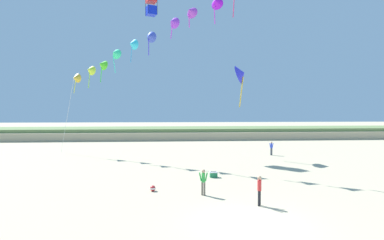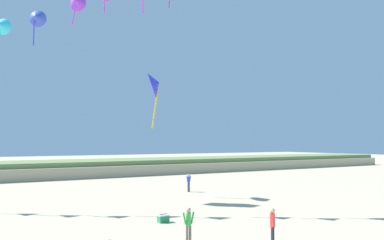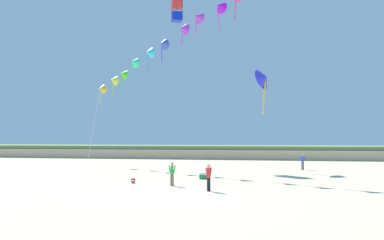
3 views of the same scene
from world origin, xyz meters
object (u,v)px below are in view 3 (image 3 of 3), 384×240
object	(u,v)px
person_near_left	(209,176)
large_kite_low_lead	(177,10)
beach_ball	(133,180)
beach_cooler	(203,176)
person_mid_center	(172,172)
person_near_right	(303,161)
large_kite_high_solo	(264,78)

from	to	relation	value
person_near_left	large_kite_low_lead	size ratio (longest dim) A/B	0.62
beach_ball	beach_cooler	bearing A→B (deg)	39.61
person_mid_center	large_kite_low_lead	xyz separation A→B (m)	(-4.33, 20.06, 17.39)
person_mid_center	beach_cooler	bearing A→B (deg)	74.70
person_near_left	person_near_right	size ratio (longest dim) A/B	1.02
person_near_right	beach_ball	bearing A→B (deg)	-131.18
person_mid_center	beach_ball	xyz separation A→B (m)	(-3.10, 1.14, -0.73)
person_near_left	large_kite_low_lead	distance (m)	29.11
person_near_right	beach_cooler	bearing A→B (deg)	-127.32
person_near_left	person_mid_center	bearing A→B (deg)	141.54
beach_cooler	person_near_left	bearing A→B (deg)	-78.15
person_near_right	beach_ball	xyz separation A→B (m)	(-12.66, -14.47, -0.73)
person_near_right	large_kite_low_lead	world-z (taller)	large_kite_low_lead
person_mid_center	large_kite_high_solo	distance (m)	17.92
person_near_right	large_kite_low_lead	distance (m)	22.69
person_near_right	large_kite_high_solo	world-z (taller)	large_kite_high_solo
person_near_left	large_kite_high_solo	distance (m)	19.13
beach_ball	large_kite_low_lead	bearing A→B (deg)	93.71
person_near_right	person_mid_center	bearing A→B (deg)	-121.49
beach_cooler	person_near_right	bearing A→B (deg)	52.68
person_near_left	beach_ball	xyz separation A→B (m)	(-5.87, 3.34, -0.75)
person_near_right	person_mid_center	xyz separation A→B (m)	(-9.56, -15.61, -0.01)
large_kite_high_solo	beach_cooler	size ratio (longest dim) A/B	8.35
beach_cooler	beach_ball	world-z (taller)	beach_cooler
beach_cooler	beach_ball	size ratio (longest dim) A/B	1.59
person_near_left	large_kite_high_solo	world-z (taller)	large_kite_high_solo
large_kite_high_solo	beach_ball	xyz separation A→B (m)	(-8.93, -13.66, -8.97)
large_kite_low_lead	person_mid_center	bearing A→B (deg)	-77.83
person_near_right	beach_ball	distance (m)	19.24
large_kite_low_lead	large_kite_high_solo	distance (m)	14.65
person_near_left	beach_ball	world-z (taller)	person_near_left
person_near_right	large_kite_low_lead	size ratio (longest dim) A/B	0.60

